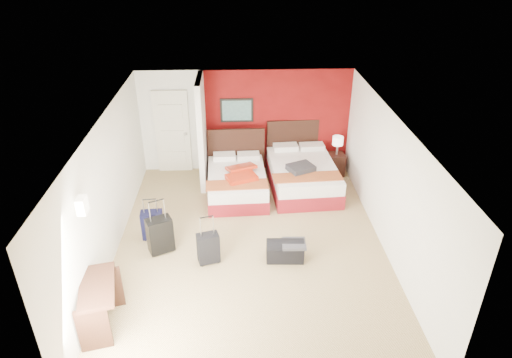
{
  "coord_description": "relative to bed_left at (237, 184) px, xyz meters",
  "views": [
    {
      "loc": [
        -0.21,
        -6.92,
        5.22
      ],
      "look_at": [
        0.14,
        0.8,
        1.0
      ],
      "focal_mm": 31.72,
      "sensor_mm": 36.0,
      "label": 1
    }
  ],
  "objects": [
    {
      "name": "bed_right",
      "position": [
        1.51,
        0.22,
        0.03
      ],
      "size": [
        1.56,
        2.15,
        0.62
      ],
      "primitive_type": "cube",
      "rotation": [
        0.0,
        0.0,
        0.06
      ],
      "color": "silver",
      "rests_on": "ground"
    },
    {
      "name": "jacket_bundle",
      "position": [
        1.41,
        -0.08,
        0.41
      ],
      "size": [
        0.67,
        0.62,
        0.13
      ],
      "primitive_type": "cube",
      "rotation": [
        0.0,
        0.0,
        0.43
      ],
      "color": "#313136",
      "rests_on": "bed_right"
    },
    {
      "name": "table_lamp",
      "position": [
        2.41,
        0.87,
        0.49
      ],
      "size": [
        0.3,
        0.3,
        0.45
      ],
      "primitive_type": "cylinder",
      "rotation": [
        0.0,
        0.0,
        0.19
      ],
      "color": "beige",
      "rests_on": "nightstand"
    },
    {
      "name": "bed_left",
      "position": [
        0.0,
        0.0,
        0.0
      ],
      "size": [
        1.35,
        1.88,
        0.55
      ],
      "primitive_type": "cube",
      "rotation": [
        0.0,
        0.0,
        0.04
      ],
      "color": "silver",
      "rests_on": "ground"
    },
    {
      "name": "partition_wall",
      "position": [
        -0.77,
        0.69,
        0.97
      ],
      "size": [
        0.12,
        1.2,
        2.5
      ],
      "primitive_type": "cube",
      "color": "silver",
      "rests_on": "ground"
    },
    {
      "name": "desk",
      "position": [
        -2.03,
        -3.82,
        0.13
      ],
      "size": [
        0.69,
        1.06,
        0.81
      ],
      "primitive_type": "cube",
      "rotation": [
        0.0,
        0.0,
        0.22
      ],
      "color": "#311910",
      "rests_on": "ground"
    },
    {
      "name": "suitcase_navy",
      "position": [
        -1.63,
        -1.58,
        0.0
      ],
      "size": [
        0.42,
        0.27,
        0.56
      ],
      "primitive_type": "cube",
      "rotation": [
        0.0,
        0.0,
        0.06
      ],
      "color": "black",
      "rests_on": "ground"
    },
    {
      "name": "suitcase_black",
      "position": [
        -1.42,
        -2.01,
        0.06
      ],
      "size": [
        0.53,
        0.45,
        0.67
      ],
      "primitive_type": "cube",
      "rotation": [
        0.0,
        0.0,
        0.44
      ],
      "color": "black",
      "rests_on": "ground"
    },
    {
      "name": "jacket_draped",
      "position": [
        0.99,
        -2.39,
        0.09
      ],
      "size": [
        0.43,
        0.37,
        0.06
      ],
      "primitive_type": "cube",
      "rotation": [
        0.0,
        0.0,
        -0.04
      ],
      "color": "#3C3B41",
      "rests_on": "duffel_bag"
    },
    {
      "name": "nightstand",
      "position": [
        2.41,
        0.87,
        -0.0
      ],
      "size": [
        0.41,
        0.41,
        0.54
      ],
      "primitive_type": "cube",
      "rotation": [
        0.0,
        0.0,
        0.07
      ],
      "color": "black",
      "rests_on": "ground"
    },
    {
      "name": "room_walls",
      "position": [
        -1.17,
        -0.5,
        0.98
      ],
      "size": [
        5.02,
        6.52,
        2.5
      ],
      "color": "white",
      "rests_on": "ground"
    },
    {
      "name": "duffel_bag",
      "position": [
        0.84,
        -2.34,
        -0.11
      ],
      "size": [
        0.69,
        0.39,
        0.34
      ],
      "primitive_type": "cube",
      "rotation": [
        0.0,
        0.0,
        -0.05
      ],
      "color": "black",
      "rests_on": "ground"
    },
    {
      "name": "suitcase_charcoal",
      "position": [
        -0.53,
        -2.37,
        0.0
      ],
      "size": [
        0.43,
        0.33,
        0.56
      ],
      "primitive_type": "cube",
      "rotation": [
        0.0,
        0.0,
        0.28
      ],
      "color": "black",
      "rests_on": "ground"
    },
    {
      "name": "entry_door",
      "position": [
        -1.52,
        1.28,
        0.75
      ],
      "size": [
        0.82,
        0.06,
        2.05
      ],
      "primitive_type": "cube",
      "color": "silver",
      "rests_on": "ground"
    },
    {
      "name": "ground",
      "position": [
        0.23,
        -1.92,
        -0.28
      ],
      "size": [
        6.5,
        6.5,
        0.0
      ],
      "primitive_type": "plane",
      "color": "tan",
      "rests_on": "ground"
    },
    {
      "name": "red_accent_panel",
      "position": [
        0.98,
        1.31,
        0.97
      ],
      "size": [
        3.5,
        0.04,
        2.5
      ],
      "primitive_type": "cube",
      "color": "maroon",
      "rests_on": "ground"
    },
    {
      "name": "red_suitcase_open",
      "position": [
        0.1,
        -0.1,
        0.33
      ],
      "size": [
        0.9,
        1.03,
        0.11
      ],
      "primitive_type": "cube",
      "rotation": [
        0.0,
        0.0,
        0.37
      ],
      "color": "#B7290F",
      "rests_on": "bed_left"
    }
  ]
}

